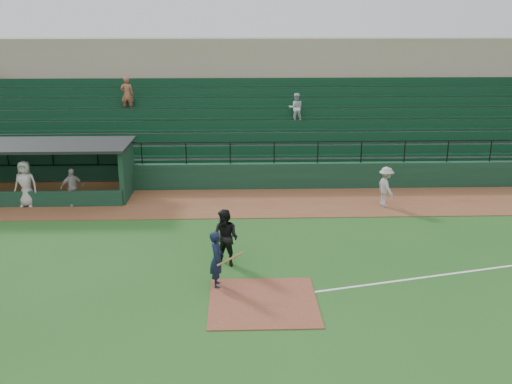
{
  "coord_description": "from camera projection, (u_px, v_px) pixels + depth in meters",
  "views": [
    {
      "loc": [
        -0.68,
        -15.45,
        7.56
      ],
      "look_at": [
        0.0,
        5.0,
        1.4
      ],
      "focal_mm": 40.55,
      "sensor_mm": 36.0,
      "label": 1
    }
  ],
  "objects": [
    {
      "name": "dugout_player_a",
      "position": [
        72.0,
        187.0,
        23.98
      ],
      "size": [
        1.01,
        0.8,
        1.6
      ],
      "primitive_type": "imported",
      "rotation": [
        0.0,
        0.0,
        0.5
      ],
      "color": "gray",
      "rests_on": "warning_track"
    },
    {
      "name": "stadium_structure",
      "position": [
        249.0,
        117.0,
        32.07
      ],
      "size": [
        38.0,
        13.08,
        6.4
      ],
      "color": "#10311E",
      "rests_on": "ground"
    },
    {
      "name": "runner",
      "position": [
        386.0,
        187.0,
        23.92
      ],
      "size": [
        0.84,
        1.19,
        1.68
      ],
      "primitive_type": "imported",
      "rotation": [
        0.0,
        0.0,
        1.78
      ],
      "color": "#A7A19C",
      "rests_on": "warning_track"
    },
    {
      "name": "batter_at_plate",
      "position": [
        217.0,
        259.0,
        16.76
      ],
      "size": [
        1.02,
        0.7,
        1.71
      ],
      "color": "black",
      "rests_on": "ground"
    },
    {
      "name": "warning_track",
      "position": [
        254.0,
        203.0,
        24.64
      ],
      "size": [
        40.0,
        4.0,
        0.03
      ],
      "primitive_type": "cube",
      "color": "brown",
      "rests_on": "ground"
    },
    {
      "name": "home_plate_dirt",
      "position": [
        263.0,
        302.0,
        16.02
      ],
      "size": [
        3.0,
        3.0,
        0.03
      ],
      "primitive_type": "cube",
      "color": "brown",
      "rests_on": "ground"
    },
    {
      "name": "dugout",
      "position": [
        32.0,
        166.0,
        25.44
      ],
      "size": [
        8.9,
        3.2,
        2.42
      ],
      "color": "#10311E",
      "rests_on": "ground"
    },
    {
      "name": "foul_line",
      "position": [
        511.0,
        266.0,
        18.39
      ],
      "size": [
        17.49,
        4.44,
        0.01
      ],
      "primitive_type": "cube",
      "rotation": [
        0.0,
        0.0,
        0.24
      ],
      "color": "white",
      "rests_on": "ground"
    },
    {
      "name": "dugout_player_b",
      "position": [
        26.0,
        184.0,
        23.91
      ],
      "size": [
        0.99,
        0.69,
        1.93
      ],
      "primitive_type": "imported",
      "rotation": [
        0.0,
        0.0,
        -0.08
      ],
      "color": "#ACA6A1",
      "rests_on": "warning_track"
    },
    {
      "name": "umpire",
      "position": [
        226.0,
        238.0,
        18.21
      ],
      "size": [
        1.12,
        1.05,
        1.84
      ],
      "primitive_type": "imported",
      "rotation": [
        0.0,
        0.0,
        -0.53
      ],
      "color": "black",
      "rests_on": "ground"
    },
    {
      "name": "ground",
      "position": [
        262.0,
        286.0,
        16.98
      ],
      "size": [
        90.0,
        90.0,
        0.0
      ],
      "primitive_type": "plane",
      "color": "#1F4F19",
      "rests_on": "ground"
    }
  ]
}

